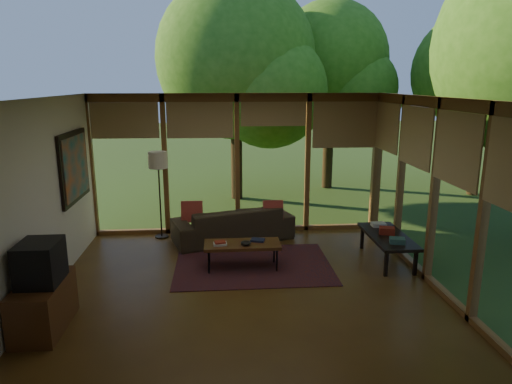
{
  "coord_description": "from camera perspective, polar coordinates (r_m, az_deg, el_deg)",
  "views": [
    {
      "loc": [
        -0.33,
        -6.17,
        2.91
      ],
      "look_at": [
        0.22,
        0.7,
        1.23
      ],
      "focal_mm": 32.0,
      "sensor_mm": 36.0,
      "label": 1
    }
  ],
  "objects": [
    {
      "name": "floor",
      "position": [
        6.83,
        -1.4,
        -11.56
      ],
      "size": [
        5.5,
        5.5,
        0.0
      ],
      "primitive_type": "plane",
      "color": "brown",
      "rests_on": "ground"
    },
    {
      "name": "ceiling",
      "position": [
        6.18,
        -1.54,
        11.72
      ],
      "size": [
        5.5,
        5.5,
        0.0
      ],
      "primitive_type": "plane",
      "rotation": [
        3.14,
        0.0,
        0.0
      ],
      "color": "silver",
      "rests_on": "ground"
    },
    {
      "name": "wall_left",
      "position": [
        6.81,
        -25.26,
        -0.91
      ],
      "size": [
        0.04,
        5.0,
        2.7
      ],
      "primitive_type": "cube",
      "color": "silver",
      "rests_on": "ground"
    },
    {
      "name": "wall_front",
      "position": [
        4.0,
        0.52,
        -9.26
      ],
      "size": [
        5.5,
        0.04,
        2.7
      ],
      "primitive_type": "cube",
      "color": "silver",
      "rests_on": "ground"
    },
    {
      "name": "window_wall_back",
      "position": [
        8.81,
        -2.36,
        3.45
      ],
      "size": [
        5.5,
        0.12,
        2.7
      ],
      "primitive_type": "cube",
      "color": "brown",
      "rests_on": "ground"
    },
    {
      "name": "window_wall_right",
      "position": [
        7.07,
        21.39,
        -0.04
      ],
      "size": [
        0.12,
        5.0,
        2.7
      ],
      "primitive_type": "cube",
      "color": "brown",
      "rests_on": "ground"
    },
    {
      "name": "exterior_lawn",
      "position": [
        16.69,
        25.48,
        2.24
      ],
      "size": [
        40.0,
        40.0,
        0.0
      ],
      "primitive_type": "plane",
      "color": "#34511E",
      "rests_on": "ground"
    },
    {
      "name": "tree_nw",
      "position": [
        11.44,
        -2.57,
        16.26
      ],
      "size": [
        3.85,
        3.85,
        5.36
      ],
      "color": "#362613",
      "rests_on": "ground"
    },
    {
      "name": "tree_ne",
      "position": [
        12.84,
        9.31,
        16.03
      ],
      "size": [
        3.05,
        3.05,
        5.02
      ],
      "color": "#362613",
      "rests_on": "ground"
    },
    {
      "name": "tree_far",
      "position": [
        12.95,
        25.63,
        13.25
      ],
      "size": [
        3.06,
        3.06,
        4.66
      ],
      "color": "#362613",
      "rests_on": "ground"
    },
    {
      "name": "rug",
      "position": [
        7.5,
        -0.37,
        -9.11
      ],
      "size": [
        2.5,
        1.77,
        0.01
      ],
      "primitive_type": "cube",
      "color": "maroon",
      "rests_on": "floor"
    },
    {
      "name": "sofa",
      "position": [
        8.57,
        -2.91,
        -3.94
      ],
      "size": [
        2.35,
        1.49,
        0.64
      ],
      "primitive_type": "imported",
      "rotation": [
        0.0,
        0.0,
        3.45
      ],
      "color": "#362A1B",
      "rests_on": "floor"
    },
    {
      "name": "pillow_left",
      "position": [
        8.46,
        -8.01,
        -2.49
      ],
      "size": [
        0.39,
        0.21,
        0.41
      ],
      "primitive_type": "cube",
      "rotation": [
        -0.21,
        0.0,
        0.0
      ],
      "color": "maroon",
      "rests_on": "sofa"
    },
    {
      "name": "pillow_right",
      "position": [
        8.51,
        2.14,
        -2.35
      ],
      "size": [
        0.37,
        0.2,
        0.39
      ],
      "primitive_type": "cube",
      "rotation": [
        -0.21,
        0.0,
        0.0
      ],
      "color": "maroon",
      "rests_on": "sofa"
    },
    {
      "name": "ct_book_lower",
      "position": [
        7.18,
        -4.51,
        -6.48
      ],
      "size": [
        0.22,
        0.17,
        0.03
      ],
      "primitive_type": "cube",
      "rotation": [
        0.0,
        0.0,
        0.06
      ],
      "color": "#BCB5AB",
      "rests_on": "coffee_table"
    },
    {
      "name": "ct_book_upper",
      "position": [
        7.17,
        -4.52,
        -6.27
      ],
      "size": [
        0.19,
        0.15,
        0.03
      ],
      "primitive_type": "cube",
      "rotation": [
        0.0,
        0.0,
        0.19
      ],
      "color": "maroon",
      "rests_on": "coffee_table"
    },
    {
      "name": "ct_book_side",
      "position": [
        7.33,
        0.21,
        -6.02
      ],
      "size": [
        0.25,
        0.21,
        0.03
      ],
      "primitive_type": "cube",
      "rotation": [
        0.0,
        0.0,
        -0.28
      ],
      "color": "#161B33",
      "rests_on": "coffee_table"
    },
    {
      "name": "ct_bowl",
      "position": [
        7.14,
        -1.28,
        -6.4
      ],
      "size": [
        0.16,
        0.16,
        0.07
      ],
      "primitive_type": "ellipsoid",
      "color": "black",
      "rests_on": "coffee_table"
    },
    {
      "name": "media_cabinet",
      "position": [
        6.17,
        -25.03,
        -12.74
      ],
      "size": [
        0.5,
        1.0,
        0.6
      ],
      "primitive_type": "cube",
      "color": "#5B3218",
      "rests_on": "floor"
    },
    {
      "name": "television",
      "position": [
        5.95,
        -25.38,
        -7.97
      ],
      "size": [
        0.45,
        0.55,
        0.5
      ],
      "primitive_type": "cube",
      "color": "black",
      "rests_on": "media_cabinet"
    },
    {
      "name": "console_book_a",
      "position": [
        7.47,
        17.24,
        -5.83
      ],
      "size": [
        0.27,
        0.22,
        0.08
      ],
      "primitive_type": "cube",
      "rotation": [
        0.0,
        0.0,
        -0.27
      ],
      "color": "#335A51",
      "rests_on": "side_console"
    },
    {
      "name": "console_book_b",
      "position": [
        7.86,
        16.05,
        -4.66
      ],
      "size": [
        0.29,
        0.24,
        0.11
      ],
      "primitive_type": "cube",
      "rotation": [
        0.0,
        0.0,
        -0.3
      ],
      "color": "maroon",
      "rests_on": "side_console"
    },
    {
      "name": "console_book_c",
      "position": [
        8.22,
        15.08,
        -3.96
      ],
      "size": [
        0.24,
        0.18,
        0.07
      ],
      "primitive_type": "cube",
      "rotation": [
        0.0,
        0.0,
        -0.01
      ],
      "color": "#BCB5AB",
      "rests_on": "side_console"
    },
    {
      "name": "floor_lamp",
      "position": [
        8.63,
        -12.12,
        3.32
      ],
      "size": [
        0.36,
        0.36,
        1.65
      ],
      "color": "black",
      "rests_on": "floor"
    },
    {
      "name": "coffee_table",
      "position": [
        7.25,
        -1.72,
        -6.66
      ],
      "size": [
        1.2,
        0.5,
        0.43
      ],
      "color": "#5B3218",
      "rests_on": "floor"
    },
    {
      "name": "side_console",
      "position": [
        7.85,
        16.13,
        -5.47
      ],
      "size": [
        0.6,
        1.4,
        0.46
      ],
      "color": "black",
      "rests_on": "floor"
    },
    {
      "name": "wall_painting",
      "position": [
        8.05,
        -21.75,
        2.96
      ],
      "size": [
        0.06,
        1.35,
        1.15
      ],
      "color": "black",
      "rests_on": "wall_left"
    }
  ]
}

